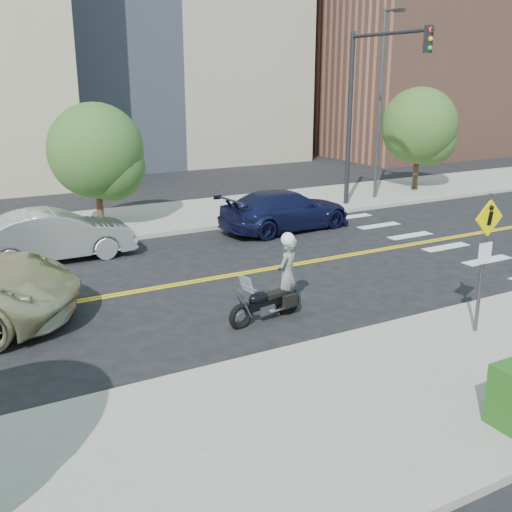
{
  "coord_description": "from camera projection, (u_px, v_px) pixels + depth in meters",
  "views": [
    {
      "loc": [
        -5.68,
        -14.46,
        5.4
      ],
      "look_at": [
        1.07,
        -2.17,
        1.2
      ],
      "focal_mm": 42.0,
      "sensor_mm": 36.0,
      "label": 1
    }
  ],
  "objects": [
    {
      "name": "ground_plane",
      "position": [
        183.0,
        283.0,
        16.31
      ],
      "size": [
        120.0,
        120.0,
        0.0
      ],
      "primitive_type": "plane",
      "color": "black",
      "rests_on": "ground"
    },
    {
      "name": "sidewalk_near",
      "position": [
        354.0,
        409.0,
        9.99
      ],
      "size": [
        60.0,
        5.0,
        0.15
      ],
      "primitive_type": "cube",
      "color": "#9E9B91",
      "rests_on": "ground_plane"
    },
    {
      "name": "sidewalk_far",
      "position": [
        108.0,
        224.0,
        22.58
      ],
      "size": [
        60.0,
        5.0,
        0.15
      ],
      "primitive_type": "cube",
      "color": "#9E9B91",
      "rests_on": "ground_plane"
    },
    {
      "name": "building_mid",
      "position": [
        141.0,
        3.0,
        38.95
      ],
      "size": [
        18.0,
        14.0,
        20.0
      ],
      "primitive_type": "cube",
      "color": "#A39984",
      "rests_on": "ground_plane"
    },
    {
      "name": "building_right",
      "position": [
        410.0,
        68.0,
        43.37
      ],
      "size": [
        14.0,
        12.0,
        12.0
      ],
      "primitive_type": "cube",
      "color": "#8C5947",
      "rests_on": "ground_plane"
    },
    {
      "name": "lamp_post",
      "position": [
        380.0,
        107.0,
        26.11
      ],
      "size": [
        0.16,
        0.16,
        8.0
      ],
      "primitive_type": "cylinder",
      "color": "#4C4C51",
      "rests_on": "sidewalk_far"
    },
    {
      "name": "traffic_light",
      "position": [
        365.0,
        96.0,
        23.84
      ],
      "size": [
        0.28,
        4.5,
        7.0
      ],
      "color": "black",
      "rests_on": "sidewalk_far"
    },
    {
      "name": "pedestrian_sign",
      "position": [
        485.0,
        250.0,
        12.38
      ],
      "size": [
        0.78,
        0.08,
        3.0
      ],
      "color": "#4C4C51",
      "rests_on": "sidewalk_near"
    },
    {
      "name": "motorcyclist",
      "position": [
        287.0,
        272.0,
        14.14
      ],
      "size": [
        0.8,
        0.72,
        1.95
      ],
      "rotation": [
        0.0,
        0.0,
        3.69
      ],
      "color": "#B0AFB4",
      "rests_on": "ground"
    },
    {
      "name": "motorcycle",
      "position": [
        266.0,
        296.0,
        13.68
      ],
      "size": [
        2.04,
        0.92,
        1.19
      ],
      "primitive_type": null,
      "rotation": [
        0.0,
        0.0,
        0.17
      ],
      "color": "black",
      "rests_on": "ground"
    },
    {
      "name": "parked_car_silver",
      "position": [
        55.0,
        235.0,
        18.22
      ],
      "size": [
        4.73,
        1.7,
        1.55
      ],
      "primitive_type": "imported",
      "rotation": [
        0.0,
        0.0,
        1.56
      ],
      "color": "#A9ADB1",
      "rests_on": "ground"
    },
    {
      "name": "parked_car_blue",
      "position": [
        286.0,
        210.0,
        21.83
      ],
      "size": [
        5.26,
        2.51,
        1.48
      ],
      "primitive_type": "imported",
      "rotation": [
        0.0,
        0.0,
        1.66
      ],
      "color": "#161A42",
      "rests_on": "ground"
    },
    {
      "name": "tree_far_a",
      "position": [
        96.0,
        151.0,
        21.05
      ],
      "size": [
        3.36,
        3.36,
        4.59
      ],
      "rotation": [
        0.0,
        0.0,
        -0.22
      ],
      "color": "#382619",
      "rests_on": "ground"
    },
    {
      "name": "tree_far_b",
      "position": [
        419.0,
        126.0,
        28.53
      ],
      "size": [
        3.6,
        3.6,
        4.98
      ],
      "rotation": [
        0.0,
        0.0,
        0.16
      ],
      "color": "#382619",
      "rests_on": "ground"
    }
  ]
}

